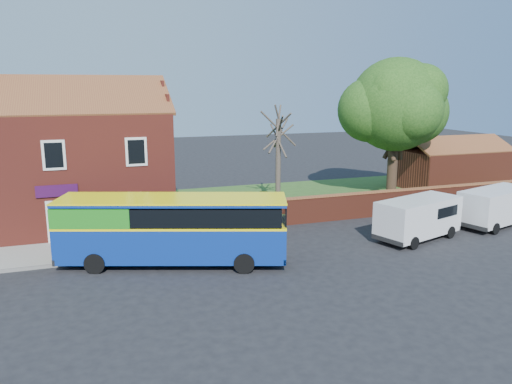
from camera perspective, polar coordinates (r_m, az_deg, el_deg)
name	(u,v)px	position (r m, az deg, el deg)	size (l,w,h in m)	color
ground	(234,279)	(21.32, -2.58, -9.89)	(120.00, 120.00, 0.00)	black
pavement	(60,253)	(25.98, -21.48, -6.53)	(18.00, 3.50, 0.12)	gray
kerb	(59,265)	(24.32, -21.61, -7.77)	(18.00, 0.15, 0.14)	slate
grass_strip	(350,195)	(37.83, 10.72, -0.30)	(26.00, 12.00, 0.04)	#426B28
shop_building	(58,167)	(30.83, -21.66, 2.70)	(12.30, 8.13, 10.50)	maroon
boundary_wall	(399,202)	(32.74, 15.99, -1.05)	(22.00, 0.38, 1.60)	maroon
outbuilding	(451,167)	(42.72, 21.35, 2.65)	(8.20, 5.06, 4.17)	maroon
bus	(166,227)	(22.84, -10.29, -3.92)	(10.40, 5.74, 3.09)	navy
van_near	(418,217)	(27.59, 18.07, -2.72)	(5.31, 3.36, 2.17)	silver
van_far	(496,206)	(31.86, 25.74, -1.41)	(5.29, 3.27, 2.17)	silver
large_tree	(395,108)	(36.45, 15.62, 9.28)	(8.12, 6.43, 9.91)	black
bare_tree	(278,159)	(32.21, 2.55, 3.73)	(2.42, 2.89, 6.47)	#4C4238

